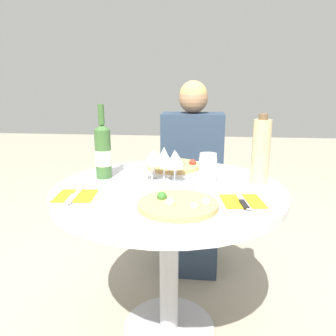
# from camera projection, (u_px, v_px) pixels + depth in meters

# --- Properties ---
(ground_plane) EXTENTS (12.00, 12.00, 0.00)m
(ground_plane) POSITION_uv_depth(u_px,v_px,m) (169.00, 329.00, 1.60)
(ground_plane) COLOR #9E937F
(ground_plane) RESTS_ON ground
(dining_table) EXTENTS (1.00, 1.00, 0.74)m
(dining_table) POSITION_uv_depth(u_px,v_px,m) (169.00, 214.00, 1.45)
(dining_table) COLOR #B2B2B7
(dining_table) RESTS_ON ground_plane
(chair_behind_diner) EXTENTS (0.37, 0.37, 0.90)m
(chair_behind_diner) POSITION_uv_depth(u_px,v_px,m) (192.00, 190.00, 2.29)
(chair_behind_diner) COLOR silver
(chair_behind_diner) RESTS_ON ground_plane
(seated_diner) EXTENTS (0.40, 0.46, 1.18)m
(seated_diner) POSITION_uv_depth(u_px,v_px,m) (191.00, 185.00, 2.13)
(seated_diner) COLOR #28384C
(seated_diner) RESTS_ON ground_plane
(pizza_large) EXTENTS (0.29, 0.29, 0.05)m
(pizza_large) POSITION_uv_depth(u_px,v_px,m) (178.00, 204.00, 1.17)
(pizza_large) COLOR tan
(pizza_large) RESTS_ON dining_table
(pizza_small_far) EXTENTS (0.28, 0.28, 0.05)m
(pizza_small_far) POSITION_uv_depth(u_px,v_px,m) (173.00, 165.00, 1.72)
(pizza_small_far) COLOR tan
(pizza_small_far) RESTS_ON dining_table
(wine_bottle) EXTENTS (0.08, 0.08, 0.34)m
(wine_bottle) POSITION_uv_depth(u_px,v_px,m) (103.00, 151.00, 1.52)
(wine_bottle) COLOR #38602D
(wine_bottle) RESTS_ON dining_table
(tall_carafe) EXTENTS (0.08, 0.08, 0.31)m
(tall_carafe) POSITION_uv_depth(u_px,v_px,m) (261.00, 151.00, 1.43)
(tall_carafe) COLOR tan
(tall_carafe) RESTS_ON dining_table
(sugar_shaker) EXTENTS (0.08, 0.08, 0.13)m
(sugar_shaker) POSITION_uv_depth(u_px,v_px,m) (208.00, 168.00, 1.45)
(sugar_shaker) COLOR silver
(sugar_shaker) RESTS_ON dining_table
(wine_glass_center) EXTENTS (0.08, 0.08, 0.15)m
(wine_glass_center) POSITION_uv_depth(u_px,v_px,m) (164.00, 157.00, 1.49)
(wine_glass_center) COLOR silver
(wine_glass_center) RESTS_ON dining_table
(wine_glass_back_left) EXTENTS (0.08, 0.08, 0.13)m
(wine_glass_back_left) POSITION_uv_depth(u_px,v_px,m) (154.00, 157.00, 1.53)
(wine_glass_back_left) COLOR silver
(wine_glass_back_left) RESTS_ON dining_table
(wine_glass_back_right) EXTENTS (0.08, 0.08, 0.13)m
(wine_glass_back_right) POSITION_uv_depth(u_px,v_px,m) (176.00, 158.00, 1.52)
(wine_glass_back_right) COLOR silver
(wine_glass_back_right) RESTS_ON dining_table
(wine_glass_front_right) EXTENTS (0.08, 0.08, 0.15)m
(wine_glass_front_right) POSITION_uv_depth(u_px,v_px,m) (175.00, 159.00, 1.45)
(wine_glass_front_right) COLOR silver
(wine_glass_front_right) RESTS_ON dining_table
(wine_glass_front_left) EXTENTS (0.08, 0.08, 0.14)m
(wine_glass_front_left) POSITION_uv_depth(u_px,v_px,m) (152.00, 159.00, 1.46)
(wine_glass_front_left) COLOR silver
(wine_glass_front_left) RESTS_ON dining_table
(place_setting_left) EXTENTS (0.16, 0.19, 0.01)m
(place_setting_left) POSITION_uv_depth(u_px,v_px,m) (75.00, 196.00, 1.29)
(place_setting_left) COLOR gold
(place_setting_left) RESTS_ON dining_table
(place_setting_right) EXTENTS (0.17, 0.19, 0.01)m
(place_setting_right) POSITION_uv_depth(u_px,v_px,m) (242.00, 201.00, 1.23)
(place_setting_right) COLOR gold
(place_setting_right) RESTS_ON dining_table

